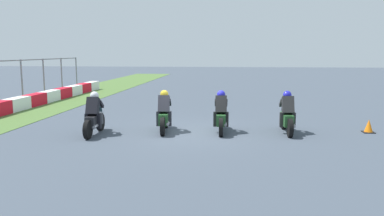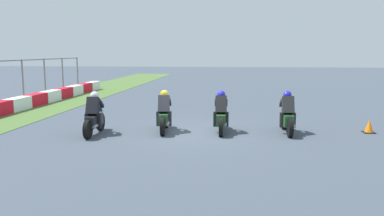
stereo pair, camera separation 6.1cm
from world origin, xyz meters
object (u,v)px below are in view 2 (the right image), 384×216
(rider_lane_a, at_px, (287,116))
(rider_lane_c, at_px, (164,115))
(rider_lane_d, at_px, (94,117))
(rider_lane_b, at_px, (221,115))
(traffic_cone, at_px, (369,127))

(rider_lane_a, height_order, rider_lane_c, same)
(rider_lane_c, height_order, rider_lane_d, same)
(rider_lane_b, bearing_deg, rider_lane_c, 91.19)
(rider_lane_b, xyz_separation_m, rider_lane_c, (-0.11, 2.05, 0.00))
(rider_lane_b, relative_size, traffic_cone, 4.25)
(rider_lane_c, relative_size, traffic_cone, 4.25)
(traffic_cone, bearing_deg, rider_lane_d, 98.01)
(rider_lane_c, distance_m, rider_lane_d, 2.46)
(rider_lane_b, height_order, rider_lane_d, same)
(rider_lane_b, relative_size, rider_lane_c, 1.00)
(rider_lane_a, distance_m, rider_lane_b, 2.35)
(rider_lane_c, bearing_deg, rider_lane_a, -92.57)
(rider_lane_a, relative_size, rider_lane_b, 1.00)
(rider_lane_a, relative_size, rider_lane_c, 1.00)
(rider_lane_d, distance_m, traffic_cone, 9.78)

